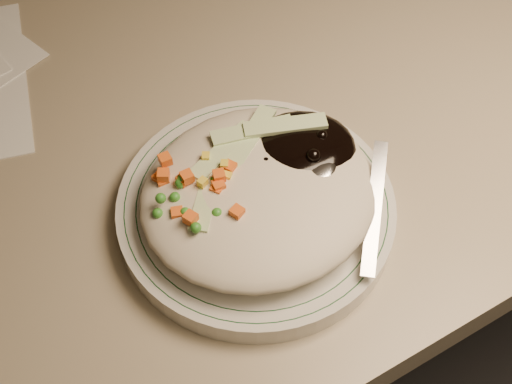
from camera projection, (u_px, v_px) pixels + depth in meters
desk at (242, 169)px, 0.88m from camera, size 1.40×0.70×0.74m
plate at (256, 210)px, 0.59m from camera, size 0.23×0.23×0.02m
plate_rim at (256, 203)px, 0.58m from camera, size 0.22×0.22×0.00m
meal at (261, 186)px, 0.56m from camera, size 0.21×0.19×0.05m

